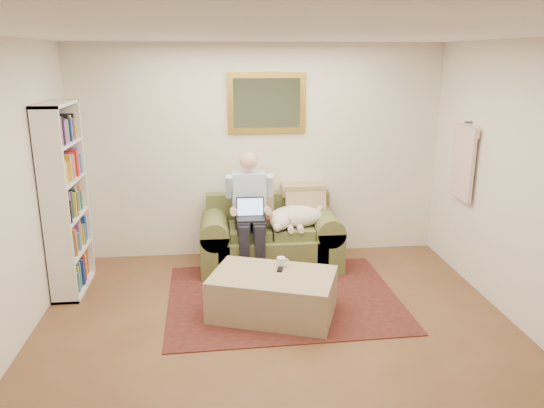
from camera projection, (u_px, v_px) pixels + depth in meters
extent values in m
cube|color=brown|center=(283.00, 358.00, 4.46)|extent=(4.50, 5.00, 0.01)
cube|color=white|center=(285.00, 34.00, 3.75)|extent=(4.50, 5.00, 0.01)
cube|color=white|center=(259.00, 152.00, 6.50)|extent=(4.50, 0.01, 2.60)
cube|color=#321614|center=(283.00, 297.00, 5.55)|extent=(2.43, 1.97, 0.01)
cube|color=olive|center=(271.00, 250.00, 6.34)|extent=(1.25, 0.80, 0.41)
cube|color=olive|center=(268.00, 209.00, 6.56)|extent=(1.51, 0.17, 0.42)
cube|color=olive|center=(215.00, 248.00, 6.26)|extent=(0.33, 0.80, 0.83)
cube|color=olive|center=(325.00, 244.00, 6.39)|extent=(0.33, 0.80, 0.83)
cube|color=olive|center=(250.00, 231.00, 6.20)|extent=(0.47, 0.54, 0.12)
cube|color=olive|center=(292.00, 230.00, 6.25)|extent=(0.47, 0.54, 0.12)
cube|color=black|center=(251.00, 219.00, 5.97)|extent=(0.32, 0.22, 0.02)
cube|color=black|center=(250.00, 207.00, 6.04)|extent=(0.32, 0.06, 0.22)
cube|color=#99BFF2|center=(250.00, 207.00, 6.04)|extent=(0.29, 0.04, 0.19)
cube|color=tan|center=(273.00, 294.00, 5.15)|extent=(1.34, 1.09, 0.42)
cylinder|color=white|center=(281.00, 262.00, 5.26)|extent=(0.08, 0.08, 0.10)
cube|color=black|center=(280.00, 269.00, 5.20)|extent=(0.09, 0.16, 0.02)
cube|color=gold|center=(267.00, 103.00, 6.32)|extent=(0.94, 0.04, 0.72)
cube|color=gray|center=(267.00, 103.00, 6.30)|extent=(0.80, 0.01, 0.58)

